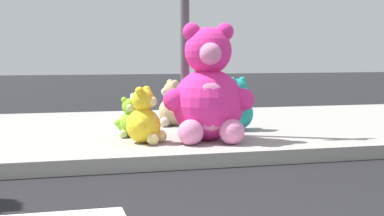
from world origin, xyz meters
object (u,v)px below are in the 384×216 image
Objects in this scene: plush_pink_large at (208,94)px; plush_tan at (171,107)px; plush_teal at (236,109)px; plush_white at (136,116)px; plush_yellow at (145,120)px; plush_lime at (130,121)px.

plush_tan is at bearing 94.56° from plush_pink_large.
plush_white is (-1.28, 0.26, -0.08)m from plush_teal.
plush_lime is at bearing 100.09° from plush_yellow.
plush_yellow is (-0.62, -1.41, -0.00)m from plush_tan.
plush_teal reaches higher than plush_yellow.
plush_teal reaches higher than plush_tan.
plush_yellow is at bearing -93.35° from plush_white.
plush_teal is (0.61, 0.80, -0.26)m from plush_pink_large.
plush_teal is at bearing 10.74° from plush_lime.
plush_tan is 0.96m from plush_teal.
plush_yellow is 1.31× the size of plush_white.
plush_teal is at bearing 30.27° from plush_yellow.
plush_pink_large is at bearing -85.44° from plush_tan.
plush_pink_large is 1.04m from plush_lime.
plush_white is at bearing 86.65° from plush_yellow.
plush_yellow is at bearing -149.73° from plush_teal.
plush_lime is at bearing 147.41° from plush_pink_large.
plush_white is 1.01× the size of plush_lime.
plush_white is 0.56m from plush_lime.
plush_teal is 1.31m from plush_white.
plush_pink_large reaches higher than plush_tan.
plush_yellow is at bearing -113.72° from plush_tan.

